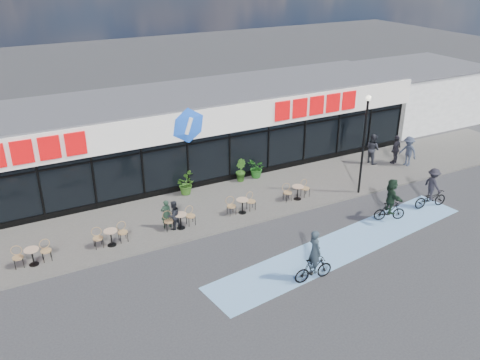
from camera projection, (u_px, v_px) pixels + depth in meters
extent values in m
plane|color=#28282B|center=(251.00, 251.00, 22.17)|extent=(120.00, 120.00, 0.00)
cube|color=#514E48|center=(208.00, 208.00, 25.77)|extent=(44.00, 5.00, 0.10)
cube|color=#6796C3|center=(345.00, 245.00, 22.65)|extent=(14.17, 4.13, 0.01)
cube|color=black|center=(168.00, 147.00, 29.60)|extent=(30.00, 6.00, 3.00)
cube|color=silver|center=(167.00, 111.00, 28.55)|extent=(30.60, 6.30, 1.50)
cube|color=#47474C|center=(165.00, 96.00, 28.34)|extent=(30.60, 6.30, 0.10)
cube|color=navy|center=(187.00, 138.00, 26.51)|extent=(30.60, 0.08, 0.18)
cube|color=black|center=(187.00, 145.00, 26.69)|extent=(30.00, 0.06, 0.08)
cube|color=black|center=(189.00, 187.00, 27.71)|extent=(30.00, 0.10, 0.40)
cube|color=#B80609|center=(22.00, 152.00, 22.61)|extent=(5.63, 0.18, 1.10)
cube|color=#B80609|center=(316.00, 105.00, 29.38)|extent=(5.63, 0.18, 1.10)
ellipsoid|color=blue|center=(188.00, 126.00, 25.99)|extent=(1.90, 0.24, 1.90)
cylinder|color=black|center=(41.00, 194.00, 23.99)|extent=(0.10, 0.10, 3.00)
cylinder|color=black|center=(94.00, 183.00, 25.05)|extent=(0.10, 0.10, 3.00)
cylinder|color=black|center=(143.00, 174.00, 26.10)|extent=(0.10, 0.10, 3.00)
cylinder|color=black|center=(188.00, 165.00, 27.16)|extent=(0.10, 0.10, 3.00)
cylinder|color=black|center=(230.00, 157.00, 28.22)|extent=(0.10, 0.10, 3.00)
cylinder|color=black|center=(268.00, 149.00, 29.28)|extent=(0.10, 0.10, 3.00)
cylinder|color=black|center=(304.00, 142.00, 30.34)|extent=(0.10, 0.10, 3.00)
cylinder|color=black|center=(338.00, 136.00, 31.40)|extent=(0.10, 0.10, 3.00)
cylinder|color=black|center=(369.00, 130.00, 32.46)|extent=(0.10, 0.10, 3.00)
cylinder|color=black|center=(399.00, 124.00, 33.51)|extent=(0.10, 0.10, 3.00)
cube|color=white|center=(416.00, 93.00, 38.88)|extent=(9.00, 7.00, 4.00)
cube|color=#47474C|center=(420.00, 66.00, 38.03)|extent=(9.20, 7.20, 0.12)
cylinder|color=black|center=(363.00, 148.00, 26.26)|extent=(0.12, 0.12, 5.11)
sphere|color=#FFF2CC|center=(368.00, 98.00, 25.17)|extent=(0.28, 0.28, 0.28)
cylinder|color=tan|center=(31.00, 250.00, 20.76)|extent=(0.60, 0.60, 0.04)
cylinder|color=black|center=(33.00, 257.00, 20.91)|extent=(0.06, 0.06, 0.70)
cylinder|color=black|center=(34.00, 264.00, 21.06)|extent=(0.40, 0.40, 0.02)
cylinder|color=tan|center=(110.00, 231.00, 22.14)|extent=(0.60, 0.60, 0.04)
cylinder|color=black|center=(111.00, 238.00, 22.29)|extent=(0.06, 0.06, 0.70)
cylinder|color=black|center=(112.00, 245.00, 22.44)|extent=(0.40, 0.40, 0.02)
cylinder|color=tan|center=(180.00, 214.00, 23.53)|extent=(0.60, 0.60, 0.04)
cylinder|color=black|center=(181.00, 221.00, 23.67)|extent=(0.06, 0.06, 0.70)
cylinder|color=black|center=(181.00, 228.00, 23.82)|extent=(0.40, 0.40, 0.02)
cylinder|color=tan|center=(242.00, 200.00, 24.91)|extent=(0.60, 0.60, 0.04)
cylinder|color=black|center=(242.00, 206.00, 25.05)|extent=(0.06, 0.06, 0.70)
cylinder|color=black|center=(242.00, 213.00, 25.20)|extent=(0.40, 0.40, 0.02)
cylinder|color=tan|center=(298.00, 187.00, 26.29)|extent=(0.60, 0.60, 0.04)
cylinder|color=black|center=(298.00, 193.00, 26.44)|extent=(0.06, 0.06, 0.70)
cylinder|color=black|center=(297.00, 199.00, 26.58)|extent=(0.40, 0.40, 0.02)
imported|color=#2A5317|center=(185.00, 184.00, 26.95)|extent=(1.06, 1.17, 1.16)
imported|color=#285317|center=(240.00, 170.00, 28.48)|extent=(0.66, 0.77, 1.24)
imported|color=#1A4F16|center=(257.00, 168.00, 28.87)|extent=(0.96, 1.09, 1.15)
imported|color=#1A2F21|center=(166.00, 214.00, 23.63)|extent=(0.54, 0.38, 1.40)
imported|color=black|center=(173.00, 215.00, 23.50)|extent=(0.83, 0.74, 1.42)
imported|color=#2C3345|center=(408.00, 151.00, 30.38)|extent=(0.78, 1.24, 1.82)
imported|color=#22232A|center=(373.00, 149.00, 30.74)|extent=(0.70, 0.90, 1.84)
imported|color=black|center=(396.00, 149.00, 30.71)|extent=(1.13, 0.78, 1.78)
imported|color=black|center=(389.00, 211.00, 24.57)|extent=(1.60, 0.97, 0.93)
imported|color=black|center=(392.00, 196.00, 24.23)|extent=(1.05, 1.66, 1.71)
imported|color=black|center=(430.00, 198.00, 25.80)|extent=(1.90, 0.90, 0.96)
imported|color=black|center=(433.00, 184.00, 25.47)|extent=(0.77, 1.16, 1.68)
imported|color=black|center=(313.00, 269.00, 20.05)|extent=(1.72, 0.57, 1.02)
imported|color=#27333C|center=(315.00, 251.00, 19.70)|extent=(0.47, 0.68, 1.80)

